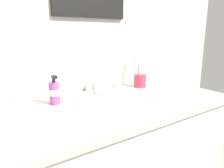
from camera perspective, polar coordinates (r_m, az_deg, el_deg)
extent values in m
cube|color=beige|center=(1.37, -6.30, 13.27)|extent=(2.44, 0.04, 2.40)
cube|color=#BCB7AD|center=(1.15, 2.14, -5.56)|extent=(1.24, 0.59, 0.04)
ellipsoid|color=white|center=(1.16, 0.84, -6.65)|extent=(0.40, 0.40, 0.08)
torus|color=white|center=(1.15, 0.85, -4.67)|extent=(0.46, 0.46, 0.02)
cylinder|color=#595B60|center=(1.17, 0.83, -8.40)|extent=(0.03, 0.03, 0.01)
cylinder|color=silver|center=(1.33, -5.01, -0.36)|extent=(0.02, 0.02, 0.08)
cylinder|color=silver|center=(1.28, -3.57, -1.41)|extent=(0.02, 0.14, 0.06)
cylinder|color=silver|center=(1.33, -5.37, 1.79)|extent=(0.01, 0.05, 0.01)
cylinder|color=#D8334C|center=(1.45, 7.56, 0.88)|extent=(0.08, 0.08, 0.09)
cylinder|color=purple|center=(1.42, 7.19, 2.38)|extent=(0.03, 0.01, 0.16)
cube|color=white|center=(1.40, 7.06, 5.62)|extent=(0.02, 0.01, 0.03)
cylinder|color=yellow|center=(1.48, 6.45, 3.34)|extent=(0.01, 0.05, 0.19)
cube|color=white|center=(1.49, 6.07, 6.99)|extent=(0.01, 0.02, 0.03)
cylinder|color=#B24CA5|center=(1.13, -15.24, -2.42)|extent=(0.05, 0.05, 0.12)
cylinder|color=black|center=(1.11, -15.45, 0.95)|extent=(0.02, 0.02, 0.02)
cube|color=black|center=(1.09, -15.31, 1.86)|extent=(0.02, 0.04, 0.02)
cylinder|color=white|center=(1.12, -15.26, -2.14)|extent=(0.06, 0.06, 0.03)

